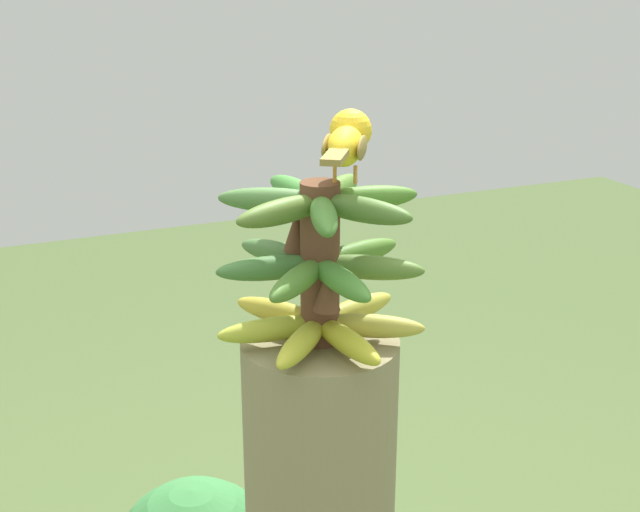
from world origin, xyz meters
name	(u,v)px	position (x,y,z in m)	size (l,w,h in m)	color
banana_bunch	(320,264)	(0.00, 0.00, 1.18)	(0.28, 0.28, 0.22)	brown
perched_bird	(347,140)	(0.00, 0.04, 1.35)	(0.18, 0.13, 0.09)	#C68933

